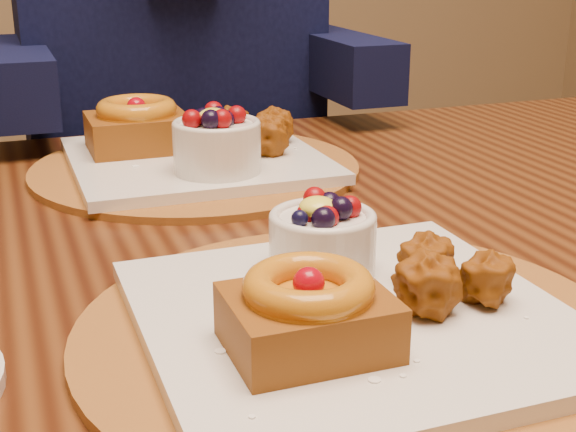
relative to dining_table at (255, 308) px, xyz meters
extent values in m
cube|color=#331509|center=(0.00, 0.00, 0.06)|extent=(1.60, 0.90, 0.04)
cylinder|color=#331509|center=(0.72, 0.37, -0.32)|extent=(0.06, 0.06, 0.71)
cylinder|color=#5F3312|center=(0.00, -0.22, 0.08)|extent=(0.38, 0.38, 0.01)
cube|color=silver|center=(0.00, -0.22, 0.09)|extent=(0.28, 0.28, 0.01)
cube|color=#4B1C07|center=(-0.05, -0.26, 0.11)|extent=(0.10, 0.08, 0.04)
torus|color=#AA530A|center=(-0.05, -0.26, 0.14)|extent=(0.08, 0.08, 0.02)
sphere|color=#95020F|center=(-0.05, -0.26, 0.14)|extent=(0.02, 0.02, 0.02)
sphere|color=#7E4309|center=(0.07, -0.20, 0.11)|extent=(0.04, 0.04, 0.04)
sphere|color=#7E4309|center=(0.04, -0.24, 0.11)|extent=(0.04, 0.04, 0.04)
sphere|color=#7E4309|center=(0.09, -0.24, 0.11)|extent=(0.04, 0.04, 0.04)
cylinder|color=silver|center=(0.00, -0.15, 0.12)|extent=(0.08, 0.08, 0.04)
torus|color=silver|center=(0.00, -0.15, 0.14)|extent=(0.08, 0.08, 0.01)
ellipsoid|color=yellow|center=(0.00, -0.15, 0.15)|extent=(0.03, 0.03, 0.02)
cylinder|color=#5F3312|center=(0.00, 0.22, 0.08)|extent=(0.38, 0.38, 0.01)
cube|color=silver|center=(0.00, 0.22, 0.09)|extent=(0.28, 0.28, 0.01)
cube|color=#4B1C07|center=(-0.06, 0.27, 0.12)|extent=(0.11, 0.09, 0.04)
torus|color=#AA530A|center=(-0.06, 0.27, 0.15)|extent=(0.09, 0.09, 0.02)
sphere|color=#95020F|center=(-0.06, 0.27, 0.15)|extent=(0.02, 0.02, 0.02)
sphere|color=#7E4309|center=(0.08, 0.19, 0.12)|extent=(0.05, 0.05, 0.05)
sphere|color=#7E4309|center=(0.05, 0.24, 0.12)|extent=(0.05, 0.05, 0.05)
sphere|color=#7E4309|center=(0.11, 0.24, 0.12)|extent=(0.05, 0.05, 0.05)
cylinder|color=silver|center=(0.01, 0.14, 0.12)|extent=(0.09, 0.09, 0.05)
torus|color=silver|center=(0.01, 0.14, 0.15)|extent=(0.09, 0.09, 0.01)
ellipsoid|color=yellow|center=(0.00, 0.14, 0.16)|extent=(0.03, 0.03, 0.02)
cube|color=black|center=(0.01, 0.70, -0.20)|extent=(0.58, 0.58, 0.04)
cylinder|color=black|center=(0.14, 0.45, -0.45)|extent=(0.04, 0.04, 0.46)
cylinder|color=black|center=(-0.13, 0.95, -0.45)|extent=(0.04, 0.04, 0.46)
cylinder|color=black|center=(0.26, 0.83, -0.45)|extent=(0.04, 0.04, 0.46)
cube|color=black|center=(0.07, 0.90, 0.04)|extent=(0.45, 0.17, 0.49)
cube|color=black|center=(0.05, 0.60, 0.18)|extent=(0.45, 0.23, 0.64)
cube|color=black|center=(-0.18, 0.48, 0.16)|extent=(0.09, 0.32, 0.09)
cube|color=black|center=(0.29, 0.48, 0.16)|extent=(0.09, 0.32, 0.09)
camera|label=1|loc=(-0.21, -0.66, 0.33)|focal=50.00mm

